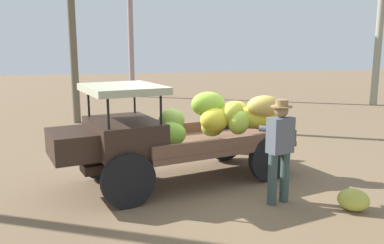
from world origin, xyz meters
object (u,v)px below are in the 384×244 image
Objects in this scene: truck at (177,132)px; farmer at (280,145)px; loose_banana_bunch at (353,200)px; wooden_crate at (246,145)px.

truck is 2.71× the size of farmer.
truck reaches higher than loose_banana_bunch.
wooden_crate is at bearing -84.03° from loose_banana_bunch.
truck is 3.20m from loose_banana_bunch.
farmer is 3.55× the size of loose_banana_bunch.
farmer is at bearing 121.83° from truck.
loose_banana_bunch is at bearing 95.97° from wooden_crate.
wooden_crate is 0.92× the size of loose_banana_bunch.
wooden_crate is at bearing -153.64° from truck.
farmer is 3.28m from wooden_crate.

